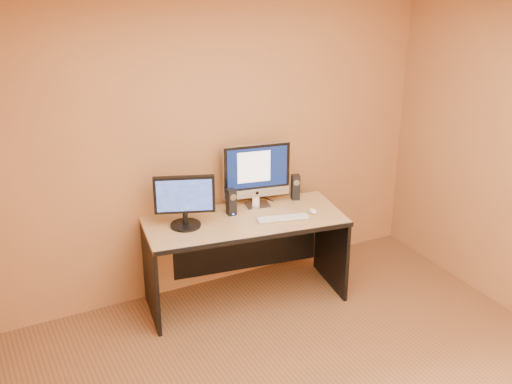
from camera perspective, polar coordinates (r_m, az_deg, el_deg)
walls at (r=3.77m, az=8.20°, el=-4.27°), size 4.00×4.00×2.60m
ceiling at (r=3.40m, az=9.45°, el=15.70°), size 4.00×4.00×0.00m
desk at (r=5.46m, az=-1.01°, el=-6.01°), size 1.73×0.95×0.76m
imac at (r=5.42m, az=0.14°, el=1.50°), size 0.61×0.32×0.56m
second_monitor at (r=5.10m, az=-6.36°, el=-0.86°), size 0.55×0.40×0.43m
speaker_left at (r=5.33m, az=-2.21°, el=-0.89°), size 0.07×0.08×0.23m
speaker_right at (r=5.64m, az=3.53°, el=0.44°), size 0.09×0.09×0.23m
keyboard at (r=5.28m, az=2.43°, el=-2.35°), size 0.46×0.22×0.02m
mouse at (r=5.41m, az=5.07°, el=-1.69°), size 0.08×0.11×0.04m
cable_a at (r=5.68m, az=0.75°, el=-0.51°), size 0.08×0.22×0.01m
cable_b at (r=5.62m, az=-0.43°, el=-0.79°), size 0.12×0.15×0.01m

